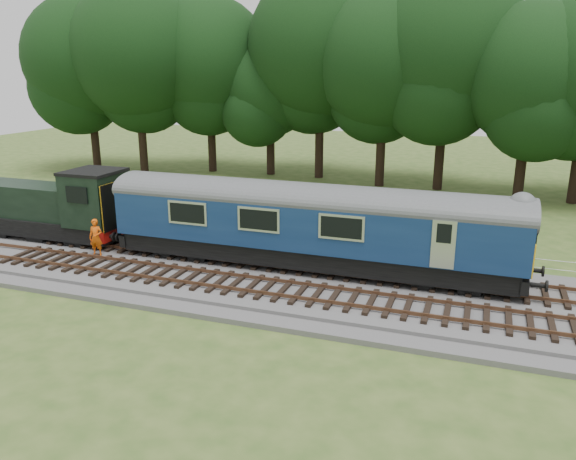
% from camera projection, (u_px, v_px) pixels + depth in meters
% --- Properties ---
extents(ground, '(120.00, 120.00, 0.00)m').
position_uv_depth(ground, '(378.00, 296.00, 22.81)').
color(ground, '#385720').
rests_on(ground, ground).
extents(ballast, '(70.00, 7.00, 0.35)m').
position_uv_depth(ballast, '(378.00, 292.00, 22.76)').
color(ballast, '#4C4C4F').
rests_on(ballast, ground).
extents(track_north, '(67.20, 2.40, 0.21)m').
position_uv_depth(track_north, '(384.00, 275.00, 23.96)').
color(track_north, black).
rests_on(track_north, ballast).
extents(track_south, '(67.20, 2.40, 0.21)m').
position_uv_depth(track_south, '(370.00, 302.00, 21.24)').
color(track_south, black).
rests_on(track_south, ballast).
extents(fence, '(64.00, 0.12, 1.00)m').
position_uv_depth(fence, '(395.00, 262.00, 26.88)').
color(fence, '#6B6054').
rests_on(fence, ground).
extents(tree_line, '(70.00, 8.00, 18.00)m').
position_uv_depth(tree_line, '(432.00, 190.00, 42.73)').
color(tree_line, black).
rests_on(tree_line, ground).
extents(dmu_railcar, '(18.05, 2.86, 3.88)m').
position_uv_depth(dmu_railcar, '(309.00, 219.00, 24.44)').
color(dmu_railcar, black).
rests_on(dmu_railcar, ground).
extents(shunter_loco, '(8.92, 2.60, 3.38)m').
position_uv_depth(shunter_loco, '(53.00, 207.00, 29.08)').
color(shunter_loco, black).
rests_on(shunter_loco, ground).
extents(worker, '(0.71, 0.53, 1.78)m').
position_uv_depth(worker, '(96.00, 237.00, 26.46)').
color(worker, '#F65D0C').
rests_on(worker, ballast).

